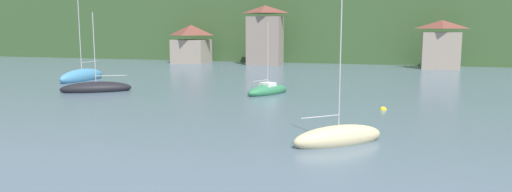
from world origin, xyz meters
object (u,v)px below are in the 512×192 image
(shore_building_west, at_px, (191,44))
(sailboat_far_8, at_px, (96,88))
(sailboat_far_6, at_px, (268,91))
(sailboat_far_5, at_px, (82,77))
(mooring_buoy_near, at_px, (383,110))
(sailboat_mid_3, at_px, (338,138))
(shore_building_westcentral, at_px, (265,36))
(shore_building_central, at_px, (441,45))

(shore_building_west, height_order, sailboat_far_8, sailboat_far_8)
(shore_building_west, xyz_separation_m, sailboat_far_6, (25.02, -36.88, -3.18))
(sailboat_far_5, distance_m, mooring_buoy_near, 39.15)
(sailboat_far_8, relative_size, mooring_buoy_near, 15.52)
(sailboat_mid_3, xyz_separation_m, sailboat_far_8, (-27.22, 15.36, -0.01))
(shore_building_westcentral, bearing_deg, sailboat_far_8, -101.03)
(shore_building_westcentral, xyz_separation_m, sailboat_far_5, (-15.69, -31.01, -4.67))
(shore_building_westcentral, distance_m, mooring_buoy_near, 47.89)
(shore_building_central, bearing_deg, shore_building_west, 178.88)
(shore_building_westcentral, xyz_separation_m, shore_building_central, (29.60, -0.03, -1.33))
(sailboat_far_5, height_order, sailboat_far_8, sailboat_far_5)
(shore_building_west, xyz_separation_m, sailboat_mid_3, (34.34, -55.61, -3.17))
(shore_building_west, height_order, sailboat_mid_3, sailboat_mid_3)
(shore_building_west, relative_size, mooring_buoy_near, 12.87)
(sailboat_far_6, bearing_deg, sailboat_far_5, 105.52)
(sailboat_far_6, distance_m, sailboat_far_8, 18.22)
(sailboat_mid_3, bearing_deg, sailboat_far_5, 104.43)
(shore_building_westcentral, distance_m, sailboat_mid_3, 58.35)
(sailboat_far_5, xyz_separation_m, sailboat_far_8, (8.00, -8.41, -0.14))
(shore_building_west, xyz_separation_m, mooring_buoy_near, (36.58, -43.18, -3.52))
(sailboat_far_6, bearing_deg, shore_building_westcentral, 42.34)
(shore_building_west, distance_m, shore_building_westcentral, 14.92)
(mooring_buoy_near, bearing_deg, sailboat_far_5, 163.17)
(sailboat_far_5, bearing_deg, shore_building_westcentral, 154.15)
(sailboat_mid_3, bearing_deg, shore_building_central, 38.01)
(shore_building_westcentral, distance_m, sailboat_far_8, 40.45)
(sailboat_far_6, height_order, sailboat_far_8, sailboat_far_8)
(sailboat_far_5, bearing_deg, mooring_buoy_near, 74.16)
(sailboat_far_6, relative_size, mooring_buoy_near, 13.52)
(sailboat_mid_3, bearing_deg, sailboat_far_8, 109.01)
(sailboat_far_5, relative_size, sailboat_far_8, 1.38)
(shore_building_west, height_order, mooring_buoy_near, shore_building_west)
(sailboat_far_5, distance_m, sailboat_far_6, 26.39)
(sailboat_far_8, bearing_deg, mooring_buoy_near, 141.40)
(mooring_buoy_near, bearing_deg, shore_building_central, 79.52)
(sailboat_mid_3, height_order, sailboat_far_8, sailboat_mid_3)
(sailboat_far_5, bearing_deg, shore_building_central, 125.36)
(sailboat_mid_3, xyz_separation_m, sailboat_far_5, (-35.23, 23.76, 0.13))
(sailboat_far_6, relative_size, sailboat_far_8, 0.87)
(sailboat_far_5, height_order, mooring_buoy_near, sailboat_far_5)
(mooring_buoy_near, bearing_deg, sailboat_far_6, 151.40)
(shore_building_central, bearing_deg, sailboat_far_8, -133.43)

